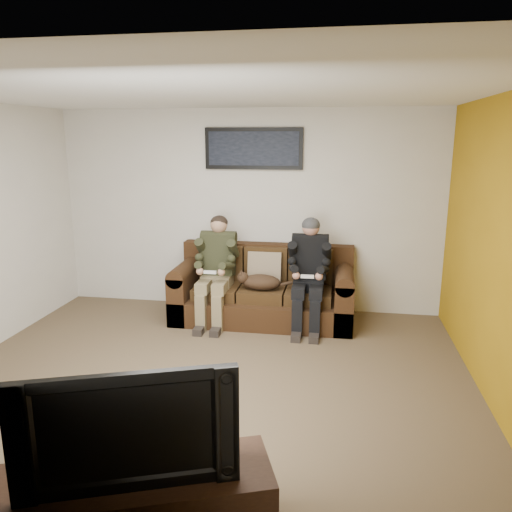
% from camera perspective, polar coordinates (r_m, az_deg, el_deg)
% --- Properties ---
extents(floor, '(5.00, 5.00, 0.00)m').
position_cam_1_polar(floor, '(4.83, -5.79, -14.23)').
color(floor, brown).
rests_on(floor, ground).
extents(ceiling, '(5.00, 5.00, 0.00)m').
position_cam_1_polar(ceiling, '(4.30, -6.64, 18.21)').
color(ceiling, silver).
rests_on(ceiling, ground).
extents(wall_back, '(5.00, 0.00, 5.00)m').
position_cam_1_polar(wall_back, '(6.54, -0.92, 5.17)').
color(wall_back, beige).
rests_on(wall_back, ground).
extents(wall_front, '(5.00, 0.00, 5.00)m').
position_cam_1_polar(wall_front, '(2.39, -20.94, -10.40)').
color(wall_front, beige).
rests_on(wall_front, ground).
extents(wall_right, '(0.00, 4.50, 4.50)m').
position_cam_1_polar(wall_right, '(4.43, 26.74, -0.19)').
color(wall_right, beige).
rests_on(wall_right, ground).
extents(accent_wall_right, '(0.00, 4.50, 4.50)m').
position_cam_1_polar(accent_wall_right, '(4.43, 26.61, -0.19)').
color(accent_wall_right, '#AA7B11').
rests_on(accent_wall_right, ground).
extents(sofa, '(2.20, 0.95, 0.90)m').
position_cam_1_polar(sofa, '(6.31, 0.94, -4.10)').
color(sofa, '#351F10').
rests_on(sofa, ground).
extents(throw_pillow, '(0.42, 0.20, 0.42)m').
position_cam_1_polar(throw_pillow, '(6.26, 1.00, -1.36)').
color(throw_pillow, '#897359').
rests_on(throw_pillow, sofa).
extents(throw_blanket, '(0.45, 0.22, 0.08)m').
position_cam_1_polar(throw_blanket, '(6.55, -4.47, 1.60)').
color(throw_blanket, gray).
rests_on(throw_blanket, sofa).
extents(person_left, '(0.51, 0.87, 1.30)m').
position_cam_1_polar(person_left, '(6.13, -4.56, -0.86)').
color(person_left, '#837352').
rests_on(person_left, sofa).
extents(person_right, '(0.51, 0.86, 1.30)m').
position_cam_1_polar(person_right, '(5.97, 6.09, -1.26)').
color(person_right, black).
rests_on(person_right, sofa).
extents(cat, '(0.66, 0.26, 0.24)m').
position_cam_1_polar(cat, '(6.02, 0.42, -2.95)').
color(cat, '#432B1A').
rests_on(cat, sofa).
extents(framed_poster, '(1.25, 0.05, 0.52)m').
position_cam_1_polar(framed_poster, '(6.43, -0.28, 12.18)').
color(framed_poster, black).
rests_on(framed_poster, wall_back).
extents(television, '(1.11, 0.53, 0.65)m').
position_cam_1_polar(television, '(2.80, -14.43, -17.86)').
color(television, black).
rests_on(television, tv_stand).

